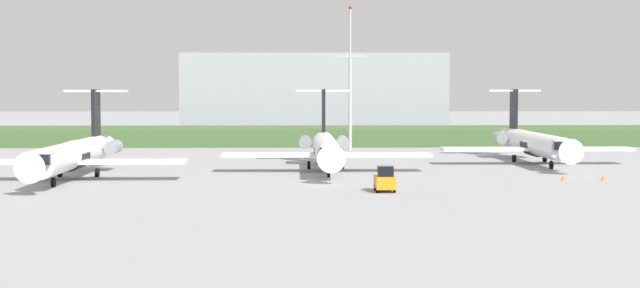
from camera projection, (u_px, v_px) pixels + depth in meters
name	position (u px, v px, depth m)	size (l,w,h in m)	color
ground_plane	(317.00, 159.00, 119.06)	(500.00, 500.00, 0.00)	#939399
grass_berm	(312.00, 136.00, 151.89)	(320.00, 20.00, 2.64)	#426033
regional_jet_nearest	(74.00, 154.00, 92.92)	(22.81, 31.00, 9.00)	white
regional_jet_second	(326.00, 148.00, 102.40)	(22.81, 31.00, 9.00)	white
regional_jet_third	(533.00, 142.00, 112.30)	(22.81, 31.00, 9.00)	white
antenna_mast	(350.00, 90.00, 135.94)	(4.40, 0.50, 21.16)	#B2B2B7
distant_hangar	(314.00, 95.00, 178.27)	(48.68, 23.80, 15.54)	#9EA3AD
baggage_tug	(385.00, 180.00, 81.34)	(1.72, 3.20, 2.30)	orange
safety_cone_front_marker	(563.00, 178.00, 91.07)	(0.44, 0.44, 0.55)	orange
safety_cone_mid_marker	(603.00, 178.00, 91.18)	(0.44, 0.44, 0.55)	orange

